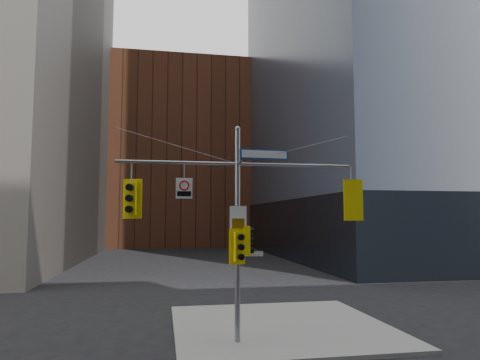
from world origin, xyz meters
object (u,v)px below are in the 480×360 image
object	(u,v)px
traffic_light_pole_side	(247,241)
street_sign_blade	(264,154)
signal_assembly	(238,211)
regulatory_sign_arm	(184,188)
traffic_light_east_arm	(351,200)
traffic_light_west_arm	(131,199)
traffic_light_pole_front	(239,247)

from	to	relation	value
traffic_light_pole_side	street_sign_blade	size ratio (longest dim) A/B	0.58
signal_assembly	regulatory_sign_arm	size ratio (longest dim) A/B	11.76
traffic_light_east_arm	traffic_light_pole_side	world-z (taller)	traffic_light_east_arm
traffic_light_west_arm	traffic_light_pole_front	distance (m)	3.82
regulatory_sign_arm	traffic_light_pole_front	bearing A→B (deg)	-7.15
traffic_light_west_arm	traffic_light_pole_front	bearing A→B (deg)	7.76
signal_assembly	traffic_light_west_arm	size ratio (longest dim) A/B	6.20
street_sign_blade	regulatory_sign_arm	size ratio (longest dim) A/B	2.50
traffic_light_west_arm	traffic_light_east_arm	size ratio (longest dim) A/B	0.90
traffic_light_east_arm	traffic_light_pole_front	world-z (taller)	traffic_light_east_arm
traffic_light_pole_front	regulatory_sign_arm	distance (m)	2.64
signal_assembly	traffic_light_pole_side	xyz separation A→B (m)	(0.32, 0.01, -1.00)
traffic_light_pole_side	traffic_light_pole_front	size ratio (longest dim) A/B	0.84
traffic_light_west_arm	traffic_light_pole_side	bearing A→B (deg)	12.36
signal_assembly	street_sign_blade	world-z (taller)	signal_assembly
traffic_light_east_arm	traffic_light_pole_front	bearing A→B (deg)	9.51
signal_assembly	regulatory_sign_arm	xyz separation A→B (m)	(-1.79, -0.02, 0.75)
traffic_light_west_arm	regulatory_sign_arm	distance (m)	1.73
signal_assembly	traffic_light_pole_front	xyz separation A→B (m)	(-0.00, -0.27, -1.18)
traffic_light_west_arm	traffic_light_pole_front	size ratio (longest dim) A/B	1.10
traffic_light_east_arm	regulatory_sign_arm	size ratio (longest dim) A/B	2.10
traffic_light_pole_side	regulatory_sign_arm	size ratio (longest dim) A/B	1.45
regulatory_sign_arm	street_sign_blade	bearing A→B (deg)	1.22
traffic_light_pole_side	street_sign_blade	world-z (taller)	street_sign_blade
traffic_light_pole_side	traffic_light_pole_front	bearing A→B (deg)	123.65
traffic_light_east_arm	street_sign_blade	world-z (taller)	street_sign_blade
traffic_light_west_arm	traffic_light_east_arm	bearing A→B (deg)	12.27
traffic_light_east_arm	street_sign_blade	xyz separation A→B (m)	(-3.15, 0.00, 1.55)
traffic_light_pole_side	regulatory_sign_arm	bearing A→B (deg)	83.57
signal_assembly	traffic_light_pole_front	bearing A→B (deg)	-90.25
signal_assembly	regulatory_sign_arm	distance (m)	1.94
signal_assembly	traffic_light_east_arm	distance (m)	4.10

